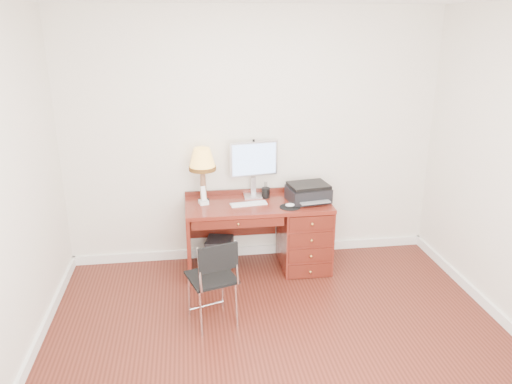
{
  "coord_description": "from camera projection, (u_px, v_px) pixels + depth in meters",
  "views": [
    {
      "loc": [
        -0.69,
        -3.4,
        2.55
      ],
      "look_at": [
        -0.05,
        1.2,
        0.94
      ],
      "focal_mm": 35.0,
      "sensor_mm": 36.0,
      "label": 1
    }
  ],
  "objects": [
    {
      "name": "room_shell",
      "position": [
        269.0,
        301.0,
        4.68
      ],
      "size": [
        4.0,
        4.0,
        4.0
      ],
      "color": "silver",
      "rests_on": "ground"
    },
    {
      "name": "desk",
      "position": [
        288.0,
        231.0,
        5.33
      ],
      "size": [
        1.5,
        0.67,
        0.75
      ],
      "color": "maroon",
      "rests_on": "ground"
    },
    {
      "name": "monitor",
      "position": [
        254.0,
        162.0,
        5.27
      ],
      "size": [
        0.52,
        0.2,
        0.6
      ],
      "rotation": [
        0.0,
        0.0,
        0.16
      ],
      "color": "silver",
      "rests_on": "desk"
    },
    {
      "name": "pen_cup",
      "position": [
        266.0,
        193.0,
        5.3
      ],
      "size": [
        0.09,
        0.09,
        0.11
      ],
      "primitive_type": "cylinder",
      "color": "black",
      "rests_on": "desk"
    },
    {
      "name": "mouse_pad",
      "position": [
        290.0,
        206.0,
        5.05
      ],
      "size": [
        0.21,
        0.21,
        0.04
      ],
      "color": "black",
      "rests_on": "desk"
    },
    {
      "name": "printer",
      "position": [
        308.0,
        192.0,
        5.21
      ],
      "size": [
        0.46,
        0.38,
        0.18
      ],
      "rotation": [
        0.0,
        0.0,
        0.15
      ],
      "color": "black",
      "rests_on": "desk"
    },
    {
      "name": "leg_lamp",
      "position": [
        202.0,
        163.0,
        5.08
      ],
      "size": [
        0.28,
        0.28,
        0.57
      ],
      "color": "black",
      "rests_on": "desk"
    },
    {
      "name": "keyboard",
      "position": [
        249.0,
        204.0,
        5.12
      ],
      "size": [
        0.39,
        0.16,
        0.01
      ],
      "primitive_type": "cube",
      "rotation": [
        0.0,
        0.0,
        0.13
      ],
      "color": "white",
      "rests_on": "desk"
    },
    {
      "name": "phone",
      "position": [
        203.0,
        199.0,
        5.12
      ],
      "size": [
        0.11,
        0.11,
        0.19
      ],
      "rotation": [
        0.0,
        0.0,
        0.25
      ],
      "color": "white",
      "rests_on": "desk"
    },
    {
      "name": "ground",
      "position": [
        282.0,
        347.0,
        4.11
      ],
      "size": [
        4.0,
        4.0,
        0.0
      ],
      "primitive_type": "plane",
      "color": "#3E150E",
      "rests_on": "ground"
    },
    {
      "name": "chair",
      "position": [
        212.0,
        274.0,
        4.25
      ],
      "size": [
        0.48,
        0.48,
        0.81
      ],
      "rotation": [
        0.0,
        0.0,
        0.3
      ],
      "color": "black",
      "rests_on": "ground"
    },
    {
      "name": "equipment_box",
      "position": [
        220.0,
        252.0,
        5.41
      ],
      "size": [
        0.33,
        0.33,
        0.32
      ],
      "primitive_type": "cube",
      "rotation": [
        0.0,
        0.0,
        -0.25
      ],
      "color": "black",
      "rests_on": "ground"
    }
  ]
}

